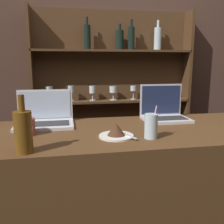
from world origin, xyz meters
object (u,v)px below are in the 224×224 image
water_glass (151,126)px  wine_bottle_amber (23,131)px  laptop_near (45,118)px  cake_plate (116,132)px  laptop_far (164,112)px  coffee_cup (28,127)px

water_glass → wine_bottle_amber: size_ratio=0.67×
laptop_near → cake_plate: (0.38, -0.33, -0.02)m
laptop_far → wine_bottle_amber: size_ratio=1.19×
cake_plate → wine_bottle_amber: 0.46m
laptop_near → wine_bottle_amber: wine_bottle_amber is taller
laptop_near → laptop_far: bearing=0.6°
wine_bottle_amber → water_glass: bearing=9.6°
laptop_near → wine_bottle_amber: size_ratio=1.37×
laptop_far → cake_plate: size_ratio=1.63×
laptop_near → water_glass: size_ratio=2.04×
cake_plate → wine_bottle_amber: size_ratio=0.73×
laptop_far → laptop_near: bearing=-179.4°
laptop_far → cake_plate: 0.52m
cake_plate → laptop_far: bearing=40.5°
water_glass → laptop_near: bearing=145.3°
wine_bottle_amber → laptop_near: bearing=84.3°
laptop_near → cake_plate: laptop_near is taller
wine_bottle_amber → coffee_cup: bearing=95.0°
laptop_far → water_glass: size_ratio=1.77×
coffee_cup → laptop_far: bearing=14.6°
coffee_cup → cake_plate: bearing=-14.5°
wine_bottle_amber → coffee_cup: 0.28m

